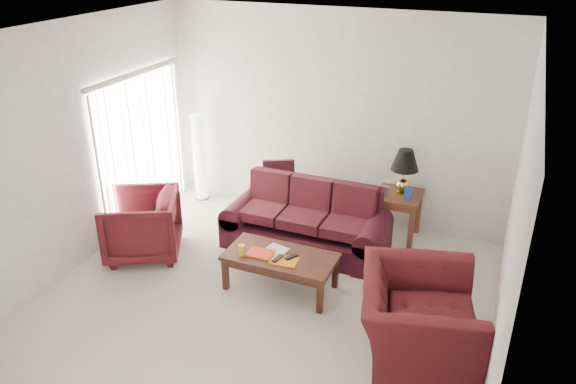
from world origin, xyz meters
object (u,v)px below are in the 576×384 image
(end_table, at_px, (397,216))
(coffee_table, at_px, (281,272))
(armchair_left, at_px, (142,225))
(floor_lamp, at_px, (200,157))
(armchair_right, at_px, (418,318))
(sofa, at_px, (306,219))

(end_table, height_order, coffee_table, end_table)
(armchair_left, relative_size, coffee_table, 0.73)
(floor_lamp, bearing_deg, armchair_right, -31.12)
(sofa, xyz_separation_m, floor_lamp, (-2.09, 0.83, 0.26))
(end_table, xyz_separation_m, floor_lamp, (-3.14, 0.05, 0.37))
(floor_lamp, bearing_deg, armchair_left, -84.17)
(end_table, relative_size, armchair_right, 0.51)
(sofa, xyz_separation_m, coffee_table, (0.07, -0.99, -0.21))
(floor_lamp, relative_size, coffee_table, 1.09)
(floor_lamp, bearing_deg, end_table, -0.98)
(sofa, xyz_separation_m, armchair_left, (-1.91, -0.96, -0.01))
(sofa, distance_m, end_table, 1.31)
(armchair_left, height_order, coffee_table, armchair_left)
(floor_lamp, height_order, coffee_table, floor_lamp)
(armchair_right, bearing_deg, coffee_table, 59.15)
(end_table, distance_m, armchair_left, 3.43)
(end_table, height_order, armchair_left, armchair_left)
(end_table, relative_size, armchair_left, 0.71)
(floor_lamp, xyz_separation_m, armchair_right, (3.86, -2.33, -0.28))
(armchair_left, distance_m, coffee_table, 1.98)
(sofa, bearing_deg, coffee_table, -85.39)
(armchair_left, bearing_deg, floor_lamp, 158.28)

